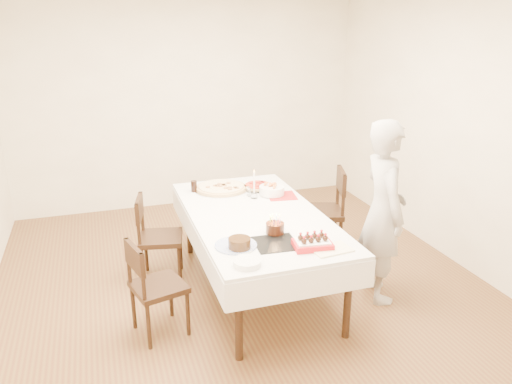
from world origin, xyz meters
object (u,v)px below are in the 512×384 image
object	(u,v)px
pizza_white	(221,188)
cola_glass	(194,186)
chair_left_savory	(161,238)
layer_cake	(239,244)
chair_right_savory	(321,212)
chair_left_dessert	(159,287)
dining_table	(256,252)
person	(383,212)
pizza_pepperoni	(258,186)
strawberry_box	(313,243)
birthday_cake	(275,224)
pasta_bowl	(272,190)
taper_candle	(254,184)

from	to	relation	value
pizza_white	cola_glass	world-z (taller)	cola_glass
chair_left_savory	layer_cake	world-z (taller)	chair_left_savory
chair_right_savory	chair_left_dessert	distance (m)	2.04
cola_glass	chair_left_savory	bearing A→B (deg)	-143.09
dining_table	person	world-z (taller)	person
cola_glass	person	bearing A→B (deg)	-40.44
person	cola_glass	xyz separation A→B (m)	(-1.42, 1.21, -0.01)
pizza_pepperoni	layer_cake	size ratio (longest dim) A/B	1.44
strawberry_box	birthday_cake	bearing A→B (deg)	119.20
chair_right_savory	pasta_bowl	bearing A→B (deg)	-154.21
chair_left_savory	person	bearing A→B (deg)	164.90
cola_glass	layer_cake	world-z (taller)	cola_glass
dining_table	chair_left_savory	world-z (taller)	chair_left_savory
chair_left_dessert	pasta_bowl	distance (m)	1.55
chair_right_savory	chair_left_savory	size ratio (longest dim) A/B	1.11
cola_glass	strawberry_box	distance (m)	1.67
pizza_white	taper_candle	world-z (taller)	taper_candle
chair_left_dessert	pizza_pepperoni	bearing A→B (deg)	-152.68
chair_left_dessert	layer_cake	size ratio (longest dim) A/B	3.77
chair_right_savory	pizza_pepperoni	size ratio (longest dim) A/B	3.02
chair_left_dessert	cola_glass	size ratio (longest dim) A/B	7.29
pizza_white	birthday_cake	size ratio (longest dim) A/B	3.72
chair_right_savory	pizza_pepperoni	distance (m)	0.73
dining_table	pizza_pepperoni	world-z (taller)	pizza_pepperoni
chair_left_savory	person	xyz separation A→B (m)	(1.81, -0.91, 0.39)
chair_left_dessert	pasta_bowl	world-z (taller)	pasta_bowl
cola_glass	birthday_cake	bearing A→B (deg)	-71.54
layer_cake	strawberry_box	size ratio (longest dim) A/B	0.75
chair_left_savory	pizza_white	distance (m)	0.80
chair_left_savory	chair_left_dessert	xyz separation A→B (m)	(-0.14, -0.88, -0.02)
cola_glass	pasta_bowl	bearing A→B (deg)	-25.29
cola_glass	taper_candle	bearing A→B (deg)	-36.01
pizza_white	strawberry_box	xyz separation A→B (m)	(0.32, -1.53, 0.01)
dining_table	layer_cake	bearing A→B (deg)	-117.98
pizza_white	cola_glass	xyz separation A→B (m)	(-0.27, 0.03, 0.03)
cola_glass	pizza_white	bearing A→B (deg)	-6.69
chair_right_savory	strawberry_box	bearing A→B (deg)	-99.69
chair_right_savory	chair_left_savory	distance (m)	1.68
person	layer_cake	world-z (taller)	person
pizza_pepperoni	strawberry_box	distance (m)	1.46
chair_left_dessert	taper_candle	distance (m)	1.41
chair_left_savory	pizza_white	xyz separation A→B (m)	(0.67, 0.26, 0.35)
chair_right_savory	chair_left_savory	xyz separation A→B (m)	(-1.68, -0.04, -0.05)
chair_right_savory	pizza_pepperoni	bearing A→B (deg)	-175.29
person	pizza_pepperoni	size ratio (longest dim) A/B	5.21
dining_table	pizza_pepperoni	distance (m)	0.81
birthday_cake	taper_candle	bearing A→B (deg)	83.21
chair_right_savory	person	distance (m)	1.02
pizza_white	pasta_bowl	distance (m)	0.53
chair_right_savory	person	xyz separation A→B (m)	(0.13, -0.95, 0.34)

